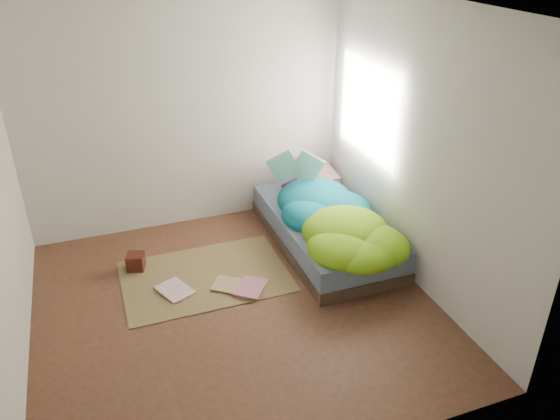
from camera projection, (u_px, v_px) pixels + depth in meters
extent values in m
cube|color=#482B1B|center=(235.00, 306.00, 4.98)|extent=(3.50, 3.50, 0.00)
cube|color=beige|center=(185.00, 113.00, 5.82)|extent=(3.50, 0.04, 2.60)
cube|color=beige|center=(317.00, 303.00, 2.92)|extent=(3.50, 0.04, 2.60)
cube|color=beige|center=(417.00, 149.00, 4.91)|extent=(0.04, 3.50, 2.60)
cube|color=white|center=(221.00, 5.00, 3.76)|extent=(3.50, 3.50, 0.04)
cube|color=white|center=(368.00, 110.00, 5.60)|extent=(0.01, 1.00, 1.20)
cube|color=#3E3322|center=(325.00, 239.00, 5.92)|extent=(1.00, 2.00, 0.12)
cube|color=#485F74|center=(325.00, 225.00, 5.84)|extent=(0.98, 1.96, 0.22)
cube|color=brown|center=(205.00, 276.00, 5.39)|extent=(1.60, 1.10, 0.01)
cube|color=beige|center=(313.00, 178.00, 6.49)|extent=(0.58, 0.37, 0.13)
cube|color=#4C052C|center=(300.00, 175.00, 6.23)|extent=(0.42, 0.17, 0.41)
cube|color=black|center=(136.00, 261.00, 5.47)|extent=(0.21, 0.21, 0.17)
imported|color=silver|center=(163.00, 296.00, 5.08)|extent=(0.37, 0.42, 0.03)
imported|color=#CE7786|center=(239.00, 285.00, 5.22)|extent=(0.40, 0.42, 0.03)
imported|color=tan|center=(227.00, 293.00, 5.12)|extent=(0.42, 0.39, 0.03)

